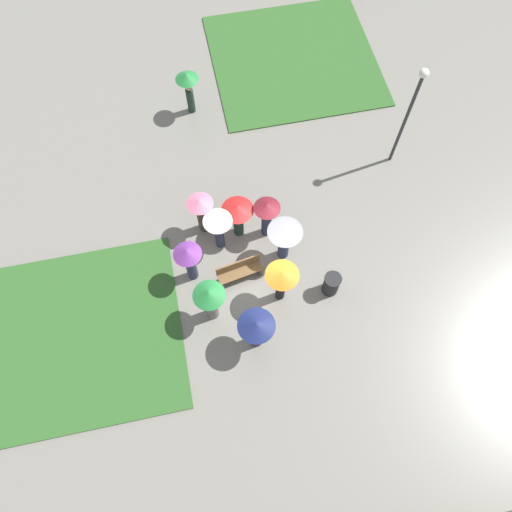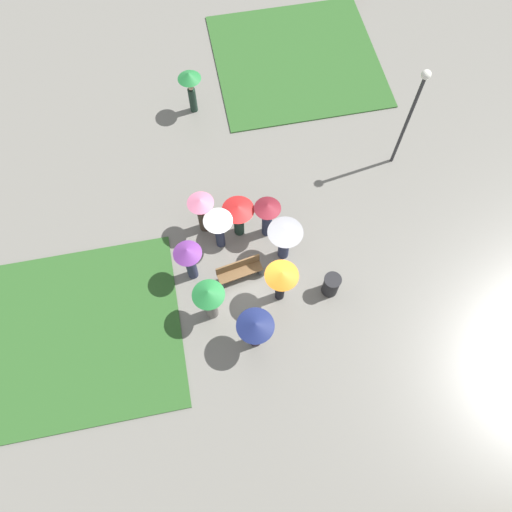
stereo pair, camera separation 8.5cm
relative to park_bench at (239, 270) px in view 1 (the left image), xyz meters
name	(u,v)px [view 1 (the left image)]	position (x,y,z in m)	size (l,w,h in m)	color
ground_plane	(262,269)	(0.83, 0.09, -0.46)	(90.00, 90.00, 0.00)	slate
lawn_patch_near	(80,336)	(-5.56, -1.07, -0.43)	(6.60, 6.07, 0.06)	#2D5B26
lawn_patch_far	(294,59)	(4.27, 9.56, -0.43)	(7.00, 6.79, 0.06)	#2D5B26
park_bench	(239,270)	(0.00, 0.00, 0.00)	(1.61, 0.68, 0.90)	brown
lamp_post	(411,107)	(6.70, 3.66, 2.47)	(0.32, 0.32, 4.58)	#2D2D30
trash_bin	(331,284)	(2.92, -1.15, 0.03)	(0.59, 0.59, 0.97)	#232326
crowd_person_red	(238,214)	(0.31, 1.71, 0.79)	(1.11, 1.11, 1.74)	#1E3328
crowd_person_green	(210,299)	(-1.13, -1.19, 0.91)	(1.03, 1.03, 2.01)	slate
crowd_person_purple	(189,259)	(-1.57, 0.34, 0.90)	(0.94, 0.94, 1.98)	#282D47
crowd_person_grey	(285,237)	(1.66, 0.50, 0.86)	(1.18, 1.18, 1.87)	#282D47
crowd_person_maroon	(267,214)	(1.27, 1.50, 0.82)	(0.92, 0.92, 1.91)	#282D47
crowd_person_orange	(282,279)	(1.20, -1.01, 1.03)	(1.09, 1.09, 2.00)	black
crowd_person_navy	(256,329)	(0.09, -2.41, 0.85)	(1.17, 1.17, 1.87)	#2D2333
crowd_person_pink	(201,211)	(-0.89, 2.12, 0.75)	(0.91, 0.91, 1.90)	#47382D
crowd_person_white	(218,227)	(-0.43, 1.35, 0.83)	(0.99, 0.99, 1.85)	#282D47
lone_walker_mid_plaza	(188,85)	(-0.50, 7.67, 0.98)	(0.90, 0.90, 1.99)	#1E3328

